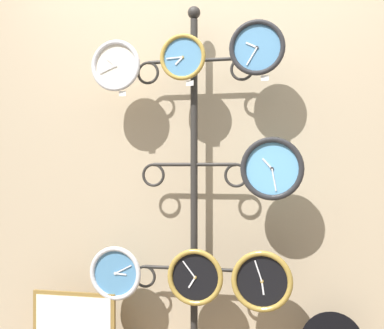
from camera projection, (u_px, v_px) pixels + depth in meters
shop_wall at (200, 120)px, 3.12m from camera, size 4.40×0.04×2.80m
display_stand at (194, 242)px, 2.96m from camera, size 0.70×0.39×2.02m
clock_top_left at (116, 66)px, 2.96m from camera, size 0.29×0.04×0.29m
clock_top_center at (183, 57)px, 2.87m from camera, size 0.25×0.04×0.25m
clock_top_right at (257, 48)px, 2.78m from camera, size 0.29×0.04×0.29m
clock_middle_right at (272, 169)px, 2.76m from camera, size 0.33×0.04×0.33m
clock_bottom_left at (116, 273)px, 2.97m from camera, size 0.30×0.04×0.30m
clock_bottom_center at (195, 277)px, 2.84m from camera, size 0.30×0.04×0.30m
clock_bottom_right at (262, 281)px, 2.77m from camera, size 0.32×0.04×0.32m
picture_frame at (74, 323)px, 3.02m from camera, size 0.50×0.02×0.35m
price_tag_upper at (122, 94)px, 2.95m from camera, size 0.04×0.00×0.03m
price_tag_mid at (189, 83)px, 2.86m from camera, size 0.04×0.00×0.03m
price_tag_lower at (265, 78)px, 2.77m from camera, size 0.04×0.00×0.03m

